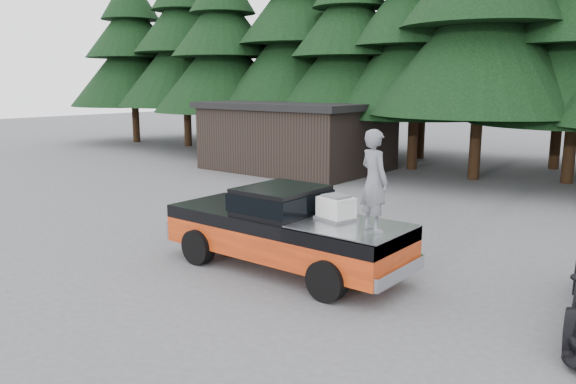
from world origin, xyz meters
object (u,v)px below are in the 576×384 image
Objects in this scene: pickup_truck at (285,241)px; man_on_bed at (374,181)px; utility_building at (297,135)px; air_compressor at (336,209)px.

pickup_truck is 2.95× the size of man_on_bed.
pickup_truck is 0.71× the size of utility_building.
utility_building is at bearing 144.30° from air_compressor.
man_on_bed is (2.34, -0.10, 1.68)m from pickup_truck.
man_on_bed reaches higher than utility_building.
air_compressor is 0.34× the size of man_on_bed.
pickup_truck is 2.89m from man_on_bed.
pickup_truck is 15.34m from utility_building.
man_on_bed is at bearing -2.54° from air_compressor.
pickup_truck is 1.56m from air_compressor.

